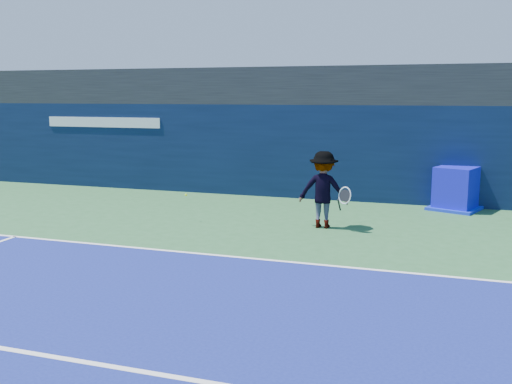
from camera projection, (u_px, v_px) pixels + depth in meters
ground at (139, 305)px, 9.13m from camera, size 80.00×80.00×0.00m
baseline at (211, 255)px, 11.94m from camera, size 24.00×0.10×0.01m
service_line at (61, 358)px, 7.26m from camera, size 24.00×0.10×0.01m
stadium_band at (306, 86)px, 19.30m from camera, size 36.00×3.00×1.20m
back_wall_assembly at (298, 151)px, 18.72m from camera, size 36.00×1.03×3.00m
equipment_cart at (456, 190)px, 16.60m from camera, size 1.68×1.68×1.25m
tennis_player at (323, 190)px, 14.30m from camera, size 1.40×0.77×1.93m
tennis_ball at (186, 195)px, 15.04m from camera, size 0.06×0.06×0.06m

